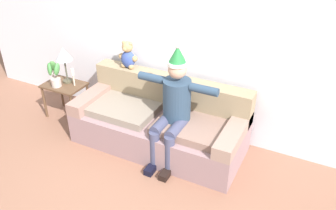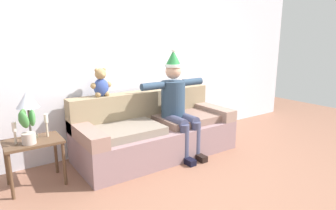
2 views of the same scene
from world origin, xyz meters
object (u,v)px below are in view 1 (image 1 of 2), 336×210
Objects in this scene: candle_tall at (52,73)px; potted_plant at (54,74)px; candle_short at (73,75)px; teddy_bear at (128,56)px; couch at (161,122)px; side_table at (65,89)px; person_seated at (173,105)px; table_lamp at (64,56)px.

potted_plant is at bearing -33.19° from candle_tall.
candle_tall is 0.34m from candle_short.
teddy_bear is at bearing 22.00° from potted_plant.
couch is 1.69m from potted_plant.
person_seated is at bearing -4.78° from side_table.
table_lamp reaches higher than side_table.
person_seated reaches higher than side_table.
person_seated is 3.92× the size of teddy_bear.
potted_plant is at bearing -148.12° from candle_short.
person_seated is 1.89m from side_table.
person_seated is at bearing -1.81° from potted_plant.
couch is 5.84× the size of teddy_bear.
table_lamp is (-1.86, 0.24, 0.20)m from person_seated.
candle_short reaches higher than side_table.
table_lamp is at bearing 31.98° from candle_tall.
teddy_bear reaches higher than potted_plant.
table_lamp is 0.29m from potted_plant.
candle_short is at bearing 31.88° from potted_plant.
potted_plant is (-1.64, -0.11, 0.39)m from couch.
couch is 1.60m from side_table.
potted_plant is at bearing -106.62° from table_lamp.
teddy_bear is at bearing 18.94° from candle_short.
person_seated is 1.07m from teddy_bear.
side_table is 1.49× the size of potted_plant.
side_table is 0.29m from candle_tall.
table_lamp reaches higher than candle_short.
table_lamp is 0.30m from candle_short.
side_table is 0.29m from potted_plant.
teddy_bear is 1.12m from potted_plant.
person_seated is at bearing -26.81° from teddy_bear.
couch reaches higher than candle_short.
potted_plant is (-0.05, -0.18, -0.23)m from table_lamp.
table_lamp is 2.21× the size of candle_tall.
teddy_bear is 1.16m from side_table.
side_table is at bearing -166.48° from candle_short.
table_lamp is at bearing 177.54° from couch.
teddy_bear is 0.95× the size of potted_plant.
table_lamp is at bearing 172.60° from person_seated.
couch is 0.53m from person_seated.
candle_short reaches higher than candle_tall.
candle_tall reaches higher than side_table.
candle_tall is (-2.03, 0.14, -0.06)m from person_seated.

